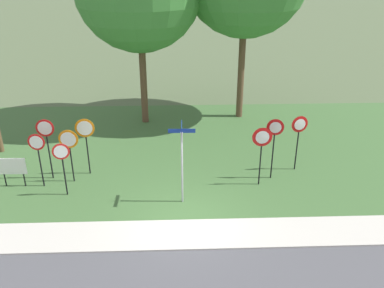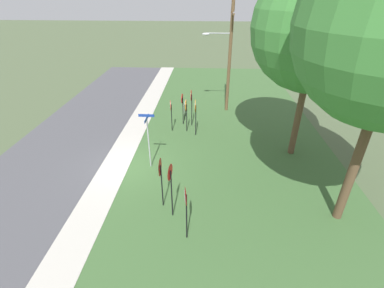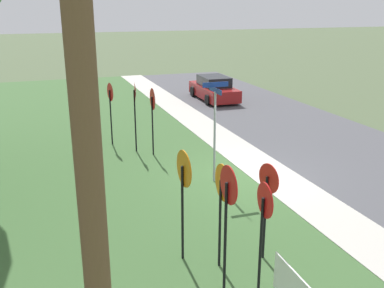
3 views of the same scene
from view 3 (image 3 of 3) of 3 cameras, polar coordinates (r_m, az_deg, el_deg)
ground_plane at (r=14.60m, az=7.15°, el=-4.17°), size 160.00×160.00×0.00m
road_asphalt at (r=17.20m, az=21.64°, el=-1.90°), size 44.00×6.40×0.01m
sidewalk_strip at (r=14.95m, az=9.91°, el=-3.65°), size 44.00×1.60×0.06m
grass_median at (r=13.21m, az=-17.05°, el=-7.17°), size 44.00×12.00×0.04m
stop_sign_near_left at (r=8.05m, az=4.63°, el=-7.67°), size 0.72×0.09×2.64m
stop_sign_near_right at (r=8.27m, az=9.25°, el=-9.14°), size 0.67×0.11×2.30m
stop_sign_far_left at (r=9.04m, az=3.90°, el=-6.42°), size 0.77×0.10×2.30m
stop_sign_far_center at (r=9.22m, az=-1.09°, el=-4.81°), size 0.79×0.11×2.50m
stop_sign_far_right at (r=9.47m, az=9.74°, el=-6.11°), size 0.64×0.13×2.20m
yield_sign_near_left at (r=16.41m, az=-7.35°, el=5.59°), size 0.69×0.14×2.64m
yield_sign_near_right at (r=17.46m, az=-10.47°, el=5.76°), size 0.71×0.15×2.47m
yield_sign_far_left at (r=15.97m, az=-5.08°, el=4.99°), size 0.79×0.10×2.50m
street_name_post at (r=13.45m, az=2.97°, el=2.59°), size 0.96×0.82×3.15m
utility_pole at (r=3.65m, az=-11.22°, el=2.51°), size 2.10×2.22×8.15m
parked_sedan_distant at (r=26.02m, az=2.84°, el=7.12°), size 4.24×1.96×1.39m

